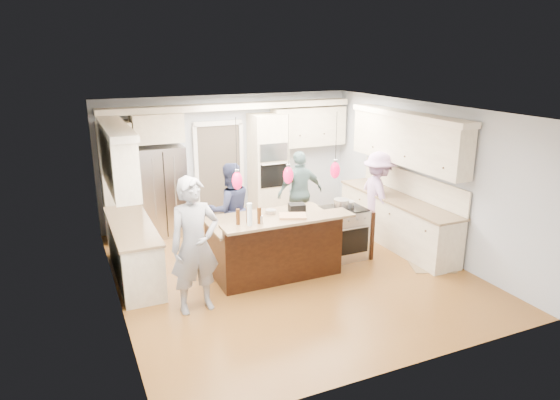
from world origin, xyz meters
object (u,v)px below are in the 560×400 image
at_px(person_bar_end, 195,246).
at_px(person_far_left, 230,210).
at_px(refrigerator, 162,191).
at_px(island_range, 344,232).
at_px(kitchen_island, 273,244).

height_order(person_bar_end, person_far_left, person_bar_end).
height_order(refrigerator, island_range, refrigerator).
xyz_separation_m(person_bar_end, person_far_left, (1.09, 1.74, -0.13)).
xyz_separation_m(kitchen_island, person_bar_end, (-1.50, -0.73, 0.50)).
bearing_deg(refrigerator, person_bar_end, -93.39).
height_order(island_range, person_far_left, person_far_left).
relative_size(kitchen_island, person_far_left, 1.23).
bearing_deg(island_range, person_bar_end, -164.50).
relative_size(kitchen_island, island_range, 2.28).
height_order(kitchen_island, island_range, kitchen_island).
relative_size(refrigerator, kitchen_island, 0.86).
distance_m(kitchen_island, person_far_left, 1.14).
bearing_deg(refrigerator, person_far_left, -60.12).
distance_m(refrigerator, person_far_left, 1.80).
relative_size(island_range, person_far_left, 0.54).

